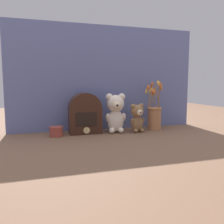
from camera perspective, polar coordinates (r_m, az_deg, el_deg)
name	(u,v)px	position (r m, az deg, el deg)	size (l,w,h in m)	color
ground_plane	(113,133)	(1.56, 0.22, -5.12)	(4.00, 4.00, 0.00)	brown
backdrop_wall	(106,78)	(1.69, -1.48, 8.14)	(1.34, 0.02, 0.72)	slate
teddy_bear_large	(116,112)	(1.57, 0.88, -0.03)	(0.14, 0.13, 0.26)	beige
teddy_bear_medium	(137,117)	(1.60, 6.12, -1.25)	(0.10, 0.10, 0.19)	olive
flower_vase	(154,115)	(1.70, 10.13, -0.64)	(0.12, 0.16, 0.35)	#AD7047
vintage_radio	(85,114)	(1.55, -6.54, -0.54)	(0.21, 0.11, 0.27)	#381E14
decorative_tin_tall	(56,131)	(1.50, -13.27, -4.56)	(0.08, 0.08, 0.06)	#993D33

